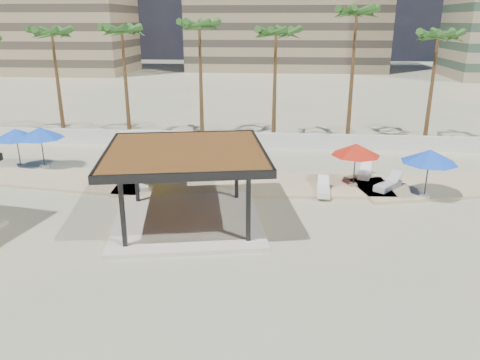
{
  "coord_description": "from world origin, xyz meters",
  "views": [
    {
      "loc": [
        3.62,
        -19.12,
        9.36
      ],
      "look_at": [
        1.53,
        4.09,
        1.4
      ],
      "focal_mm": 35.0,
      "sensor_mm": 36.0,
      "label": 1
    }
  ],
  "objects_px": {
    "lounger_b": "(365,172)",
    "pavilion_central": "(186,180)",
    "umbrella_a": "(40,133)",
    "lounger_a": "(144,185)",
    "lounger_d": "(388,185)",
    "lounger_c": "(323,190)",
    "umbrella_c": "(356,150)"
  },
  "relations": [
    {
      "from": "umbrella_c",
      "to": "lounger_d",
      "type": "distance_m",
      "value": 2.78
    },
    {
      "from": "pavilion_central",
      "to": "umbrella_c",
      "type": "relative_size",
      "value": 2.85
    },
    {
      "from": "umbrella_a",
      "to": "lounger_b",
      "type": "bearing_deg",
      "value": 0.13
    },
    {
      "from": "pavilion_central",
      "to": "lounger_a",
      "type": "bearing_deg",
      "value": 117.15
    },
    {
      "from": "lounger_c",
      "to": "lounger_d",
      "type": "distance_m",
      "value": 3.94
    },
    {
      "from": "lounger_c",
      "to": "lounger_d",
      "type": "relative_size",
      "value": 0.98
    },
    {
      "from": "umbrella_c",
      "to": "lounger_b",
      "type": "relative_size",
      "value": 1.36
    },
    {
      "from": "pavilion_central",
      "to": "lounger_c",
      "type": "height_order",
      "value": "pavilion_central"
    },
    {
      "from": "umbrella_c",
      "to": "pavilion_central",
      "type": "bearing_deg",
      "value": -146.6
    },
    {
      "from": "umbrella_a",
      "to": "lounger_c",
      "type": "distance_m",
      "value": 18.44
    },
    {
      "from": "umbrella_a",
      "to": "lounger_a",
      "type": "distance_m",
      "value": 8.7
    },
    {
      "from": "pavilion_central",
      "to": "lounger_a",
      "type": "xyz_separation_m",
      "value": [
        -3.39,
        4.31,
        -1.87
      ]
    },
    {
      "from": "umbrella_a",
      "to": "pavilion_central",
      "type": "bearing_deg",
      "value": -34.57
    },
    {
      "from": "lounger_b",
      "to": "umbrella_a",
      "type": "bearing_deg",
      "value": 104.13
    },
    {
      "from": "umbrella_c",
      "to": "lounger_c",
      "type": "height_order",
      "value": "umbrella_c"
    },
    {
      "from": "lounger_c",
      "to": "lounger_d",
      "type": "height_order",
      "value": "lounger_d"
    },
    {
      "from": "lounger_a",
      "to": "lounger_d",
      "type": "bearing_deg",
      "value": -108.74
    },
    {
      "from": "lounger_d",
      "to": "pavilion_central",
      "type": "bearing_deg",
      "value": 156.75
    },
    {
      "from": "pavilion_central",
      "to": "lounger_b",
      "type": "bearing_deg",
      "value": 27.42
    },
    {
      "from": "lounger_c",
      "to": "pavilion_central",
      "type": "bearing_deg",
      "value": 125.41
    },
    {
      "from": "umbrella_c",
      "to": "lounger_b",
      "type": "height_order",
      "value": "umbrella_c"
    },
    {
      "from": "pavilion_central",
      "to": "umbrella_a",
      "type": "bearing_deg",
      "value": 134.37
    },
    {
      "from": "lounger_b",
      "to": "lounger_d",
      "type": "relative_size",
      "value": 1.06
    },
    {
      "from": "umbrella_a",
      "to": "umbrella_c",
      "type": "relative_size",
      "value": 1.29
    },
    {
      "from": "lounger_a",
      "to": "lounger_c",
      "type": "xyz_separation_m",
      "value": [
        10.27,
        0.01,
        0.01
      ]
    },
    {
      "from": "umbrella_c",
      "to": "lounger_a",
      "type": "height_order",
      "value": "umbrella_c"
    },
    {
      "from": "lounger_b",
      "to": "pavilion_central",
      "type": "bearing_deg",
      "value": 142.47
    },
    {
      "from": "pavilion_central",
      "to": "umbrella_a",
      "type": "height_order",
      "value": "pavilion_central"
    },
    {
      "from": "umbrella_c",
      "to": "lounger_c",
      "type": "relative_size",
      "value": 1.47
    },
    {
      "from": "lounger_d",
      "to": "umbrella_c",
      "type": "bearing_deg",
      "value": 120.02
    },
    {
      "from": "lounger_a",
      "to": "lounger_c",
      "type": "distance_m",
      "value": 10.27
    },
    {
      "from": "lounger_a",
      "to": "lounger_c",
      "type": "bearing_deg",
      "value": -113.24
    }
  ]
}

